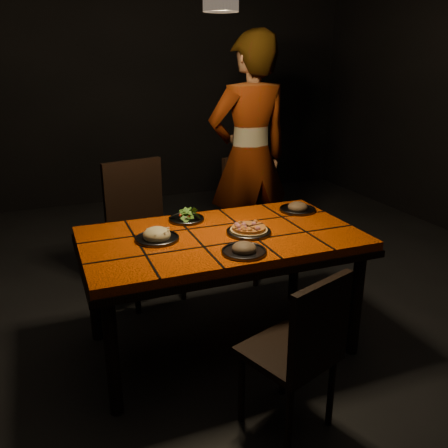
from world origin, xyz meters
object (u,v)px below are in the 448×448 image
object	(u,v)px
dining_table	(221,247)
chair_near	(302,346)
chair_far_left	(141,221)
plate_pizza	(249,231)
chair_far_right	(252,207)
plate_pasta	(157,236)
diner	(249,158)

from	to	relation	value
dining_table	chair_near	distance (m)	0.85
chair_far_left	plate_pizza	bearing A→B (deg)	-77.79
dining_table	plate_pizza	bearing A→B (deg)	-17.07
plate_pizza	chair_near	bearing A→B (deg)	-95.95
chair_near	chair_far_right	size ratio (longest dim) A/B	0.86
plate_pizza	plate_pasta	xyz separation A→B (m)	(-0.53, 0.09, 0.00)
dining_table	plate_pizza	size ratio (longest dim) A/B	6.14
plate_pizza	plate_pasta	bearing A→B (deg)	170.10
chair_near	plate_pasta	distance (m)	1.02
diner	plate_pizza	distance (m)	1.17
chair_far_right	plate_pizza	size ratio (longest dim) A/B	3.69
chair_far_left	chair_far_right	distance (m)	0.95
dining_table	plate_pasta	distance (m)	0.39
dining_table	plate_pasta	bearing A→B (deg)	173.20
plate_pasta	chair_far_right	bearing A→B (deg)	42.26
plate_pizza	diner	bearing A→B (deg)	65.61
dining_table	chair_far_right	distance (m)	1.18
chair_near	plate_pizza	world-z (taller)	chair_near
plate_pizza	plate_pasta	size ratio (longest dim) A/B	1.05
chair_far_left	plate_pasta	size ratio (longest dim) A/B	4.05
dining_table	chair_far_left	world-z (taller)	chair_far_left
diner	plate_pasta	bearing A→B (deg)	39.68
dining_table	chair_far_right	world-z (taller)	chair_far_right
diner	plate_pizza	world-z (taller)	diner
chair_far_right	plate_pasta	xyz separation A→B (m)	(-1.03, -0.93, 0.21)
plate_pizza	chair_far_right	bearing A→B (deg)	63.95
plate_pasta	diner	bearing A→B (deg)	43.76
chair_far_right	plate_pizza	world-z (taller)	chair_far_right
plate_pizza	dining_table	bearing A→B (deg)	162.93
chair_far_left	diner	size ratio (longest dim) A/B	0.53
chair_far_left	plate_pizza	xyz separation A→B (m)	(0.44, -0.95, 0.19)
dining_table	diner	distance (m)	1.22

